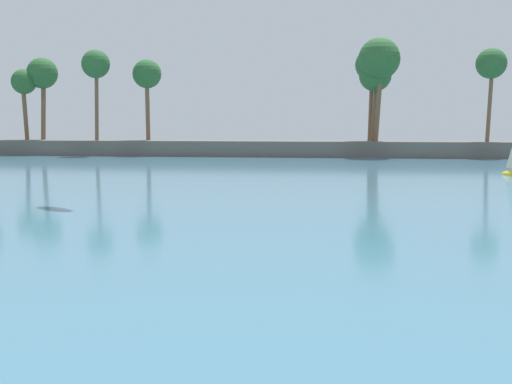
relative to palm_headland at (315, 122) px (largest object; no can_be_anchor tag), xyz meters
The scene contains 2 objects.
sea 13.24m from the palm_headland, 86.59° to the right, with size 220.00×105.22×0.06m, color teal.
palm_headland is the anchor object (origin of this frame).
Camera 1 is at (2.03, -2.73, 4.13)m, focal length 45.91 mm.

